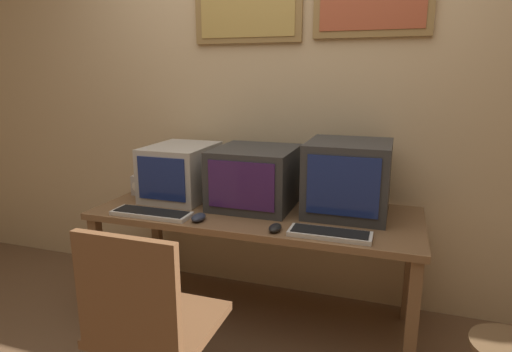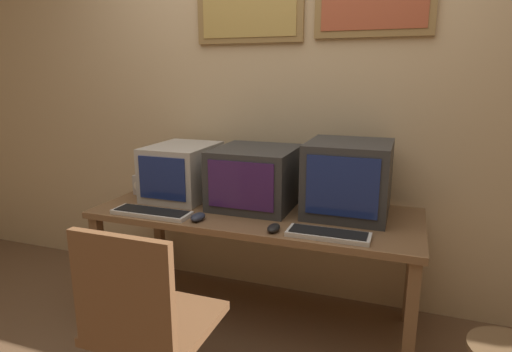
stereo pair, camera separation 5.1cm
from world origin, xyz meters
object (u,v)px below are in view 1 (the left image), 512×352
object	(u,v)px
monitor_center	(255,177)
keyboard_side	(330,234)
desk_clock	(139,186)
keyboard_main	(152,213)
mouse_near_keyboard	(199,217)
monitor_right	(348,178)
mouse_far_corner	(275,228)
office_chair	(153,342)
monitor_left	(181,172)

from	to	relation	value
monitor_center	keyboard_side	world-z (taller)	monitor_center
keyboard_side	desk_clock	world-z (taller)	desk_clock
monitor_center	keyboard_side	distance (m)	0.63
keyboard_main	mouse_near_keyboard	size ratio (longest dim) A/B	4.04
monitor_right	keyboard_side	bearing A→B (deg)	-94.56
desk_clock	keyboard_main	bearing A→B (deg)	-48.15
monitor_center	keyboard_main	distance (m)	0.62
keyboard_main	mouse_far_corner	distance (m)	0.71
monitor_right	office_chair	bearing A→B (deg)	-124.10
monitor_center	mouse_near_keyboard	distance (m)	0.44
monitor_right	desk_clock	world-z (taller)	monitor_right
monitor_left	monitor_right	bearing A→B (deg)	0.59
keyboard_side	desk_clock	bearing A→B (deg)	165.71
monitor_center	desk_clock	distance (m)	0.78
desk_clock	keyboard_side	bearing A→B (deg)	-14.29
mouse_near_keyboard	office_chair	distance (m)	0.68
keyboard_main	mouse_near_keyboard	bearing A→B (deg)	-0.00
keyboard_main	mouse_near_keyboard	world-z (taller)	mouse_near_keyboard
mouse_near_keyboard	mouse_far_corner	distance (m)	0.42
desk_clock	mouse_near_keyboard	bearing A→B (deg)	-29.52
monitor_center	monitor_right	bearing A→B (deg)	2.73
keyboard_main	mouse_far_corner	size ratio (longest dim) A/B	4.28
monitor_right	keyboard_side	distance (m)	0.43
monitor_right	mouse_near_keyboard	distance (m)	0.84
office_chair	keyboard_main	bearing A→B (deg)	121.03
keyboard_side	mouse_near_keyboard	xyz separation A→B (m)	(-0.69, -0.00, 0.01)
monitor_right	keyboard_side	size ratio (longest dim) A/B	1.16
mouse_far_corner	keyboard_side	bearing A→B (deg)	4.13
keyboard_side	office_chair	world-z (taller)	office_chair
monitor_right	mouse_far_corner	bearing A→B (deg)	-126.41
monitor_center	mouse_near_keyboard	bearing A→B (deg)	-117.93
mouse_near_keyboard	office_chair	bearing A→B (deg)	-83.60
monitor_left	office_chair	xyz separation A→B (m)	(0.37, -0.96, -0.49)
monitor_left	monitor_center	size ratio (longest dim) A/B	0.99
monitor_center	office_chair	bearing A→B (deg)	-97.65
mouse_near_keyboard	desk_clock	bearing A→B (deg)	150.48
desk_clock	monitor_right	bearing A→B (deg)	2.67
mouse_near_keyboard	office_chair	size ratio (longest dim) A/B	0.12
keyboard_side	monitor_right	bearing A→B (deg)	85.44
mouse_far_corner	desk_clock	world-z (taller)	desk_clock
keyboard_main	office_chair	world-z (taller)	office_chair
mouse_far_corner	desk_clock	xyz separation A→B (m)	(-1.00, 0.34, 0.05)
monitor_left	mouse_near_keyboard	world-z (taller)	monitor_left
monitor_left	office_chair	distance (m)	1.14
monitor_right	office_chair	distance (m)	1.28
monitor_left	keyboard_side	world-z (taller)	monitor_left
monitor_left	keyboard_main	bearing A→B (deg)	-87.67
mouse_far_corner	desk_clock	size ratio (longest dim) A/B	0.83
desk_clock	office_chair	bearing A→B (deg)	-54.73
monitor_left	keyboard_side	xyz separation A→B (m)	(0.99, -0.37, -0.15)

